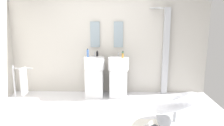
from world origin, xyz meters
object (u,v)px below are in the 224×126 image
towel_rack (22,82)px  soap_bottle_green (123,54)px  soap_bottle_blue (88,53)px  shower_column (165,50)px  pedestal_sink_left (94,75)px  pedestal_sink_right (118,76)px  soap_bottle_amber (123,56)px  lounge_chair (175,105)px  soap_bottle_black (97,54)px

towel_rack → soap_bottle_green: bearing=30.4°
soap_bottle_blue → shower_column: bearing=6.0°
pedestal_sink_left → pedestal_sink_right: (0.56, 0.00, 0.00)m
pedestal_sink_right → soap_bottle_amber: bearing=-34.3°
lounge_chair → soap_bottle_black: 2.20m
pedestal_sink_left → soap_bottle_black: (0.06, 0.15, 0.49)m
lounge_chair → soap_bottle_blue: 2.29m
lounge_chair → soap_bottle_green: (-0.86, 1.47, 0.64)m
lounge_chair → soap_bottle_green: soap_bottle_green is taller
lounge_chair → soap_bottle_black: size_ratio=8.36×
shower_column → lounge_chair: (-0.14, -1.61, -0.73)m
shower_column → soap_bottle_blue: bearing=-174.0°
pedestal_sink_left → towel_rack: size_ratio=1.08×
pedestal_sink_right → soap_bottle_blue: soap_bottle_blue is taller
pedestal_sink_right → soap_bottle_blue: (-0.71, 0.04, 0.52)m
pedestal_sink_right → soap_bottle_black: bearing=163.7°
pedestal_sink_left → soap_bottle_blue: (-0.15, 0.04, 0.52)m
pedestal_sink_right → shower_column: shower_column is taller
pedestal_sink_right → towel_rack: (-1.80, -1.02, 0.13)m
pedestal_sink_left → lounge_chair: size_ratio=0.93×
lounge_chair → soap_bottle_amber: size_ratio=8.79×
shower_column → lounge_chair: bearing=-95.1°
shower_column → soap_bottle_green: 1.02m
towel_rack → soap_bottle_blue: size_ratio=4.88×
towel_rack → soap_bottle_black: 1.78m
lounge_chair → soap_bottle_black: bearing=133.9°
pedestal_sink_left → towel_rack: 1.61m
soap_bottle_amber → soap_bottle_black: size_ratio=0.95×
pedestal_sink_left → soap_bottle_green: bearing=7.9°
soap_bottle_blue → pedestal_sink_right: bearing=-3.2°
pedestal_sink_left → soap_bottle_black: bearing=68.2°
soap_bottle_blue → soap_bottle_black: (0.21, 0.11, -0.03)m
soap_bottle_blue → soap_bottle_black: bearing=27.0°
soap_bottle_black → soap_bottle_blue: bearing=-153.0°
pedestal_sink_right → lounge_chair: pedestal_sink_right is taller
pedestal_sink_left → pedestal_sink_right: 0.56m
shower_column → soap_bottle_green: (-1.00, -0.14, -0.09)m
pedestal_sink_right → shower_column: (1.11, 0.23, 0.58)m
pedestal_sink_left → soap_bottle_amber: size_ratio=8.19×
soap_bottle_blue → towel_rack: bearing=-135.8°
pedestal_sink_left → soap_bottle_black: size_ratio=7.79×
towel_rack → soap_bottle_green: (1.90, 1.11, 0.36)m
soap_bottle_green → shower_column: bearing=7.9°
pedestal_sink_right → soap_bottle_green: (0.10, 0.09, 0.49)m
towel_rack → soap_bottle_green: soap_bottle_green is taller
soap_bottle_amber → soap_bottle_blue: bearing=172.6°
pedestal_sink_right → soap_bottle_blue: bearing=176.8°
pedestal_sink_left → towel_rack: bearing=-140.5°
soap_bottle_black → towel_rack: bearing=-138.0°
shower_column → soap_bottle_green: size_ratio=14.80×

